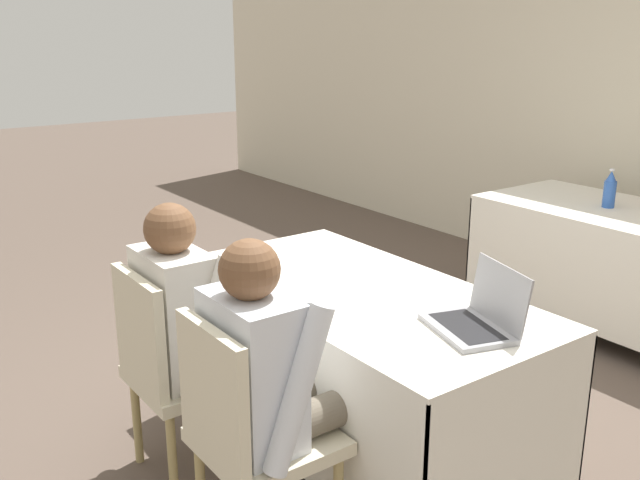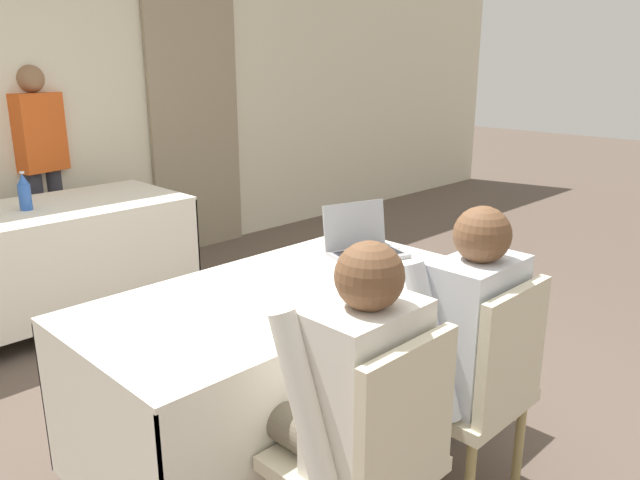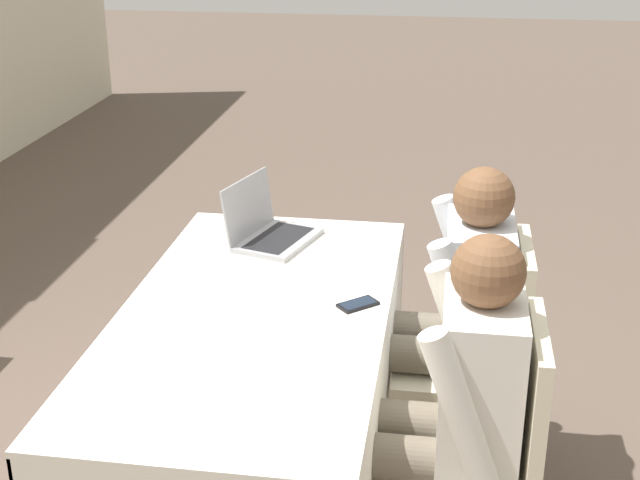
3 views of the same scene
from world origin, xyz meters
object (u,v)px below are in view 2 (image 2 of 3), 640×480
water_bottle (24,193)px  chair_near_left (372,455)px  person_checkered_shirt (347,395)px  cell_phone (355,305)px  person_red_shirt (41,162)px  chair_near_right (477,384)px  laptop (364,246)px  person_white_shirt (456,336)px

water_bottle → chair_near_left: (-0.08, -2.83, -0.36)m
water_bottle → person_checkered_shirt: bearing=-91.8°
cell_phone → water_bottle: size_ratio=0.59×
person_checkered_shirt → person_red_shirt: bearing=-97.9°
chair_near_left → person_checkered_shirt: 0.19m
cell_phone → chair_near_right: size_ratio=0.16×
laptop → cell_phone: (-0.49, -0.39, -0.04)m
person_red_shirt → water_bottle: bearing=-132.1°
laptop → person_white_shirt: size_ratio=0.34×
person_white_shirt → chair_near_right: bearing=90.0°
person_red_shirt → cell_phone: bearing=-105.6°
water_bottle → chair_near_right: bearing=-79.9°
water_bottle → person_white_shirt: (0.51, -2.73, -0.20)m
chair_near_left → person_red_shirt: size_ratio=0.57×
laptop → person_white_shirt: (-0.27, -0.69, -0.14)m
laptop → person_red_shirt: (-0.39, 2.76, 0.12)m
laptop → chair_near_left: bearing=-120.5°
laptop → water_bottle: water_bottle is taller
person_white_shirt → water_bottle: bearing=-79.5°
laptop → cell_phone: size_ratio=2.81×
person_red_shirt → person_white_shirt: bearing=-101.8°
water_bottle → chair_near_right: size_ratio=0.26×
person_checkered_shirt → chair_near_right: bearing=170.1°
chair_near_right → laptop: bearing=-109.0°
cell_phone → person_checkered_shirt: (-0.37, -0.30, -0.10)m
water_bottle → person_red_shirt: bearing=61.5°
chair_near_right → person_white_shirt: person_white_shirt is taller
cell_phone → person_red_shirt: person_red_shirt is taller
person_checkered_shirt → water_bottle: bearing=-91.8°
water_bottle → person_red_shirt: person_red_shirt is taller
chair_near_left → chair_near_right: 0.59m
person_checkered_shirt → chair_near_left: bearing=90.0°
person_checkered_shirt → person_red_shirt: 3.50m
laptop → chair_near_right: laptop is taller
cell_phone → person_white_shirt: (0.22, -0.30, -0.10)m
water_bottle → person_white_shirt: size_ratio=0.20×
chair_near_right → person_white_shirt: (0.00, 0.10, 0.16)m
water_bottle → person_checkered_shirt: (-0.08, -2.73, -0.20)m
cell_phone → person_red_shirt: bearing=46.4°
chair_near_right → person_checkered_shirt: person_checkered_shirt is taller
chair_near_left → person_white_shirt: (0.59, 0.10, 0.16)m
person_white_shirt → cell_phone: bearing=-54.0°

